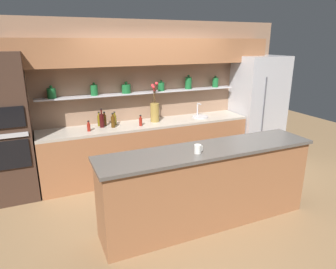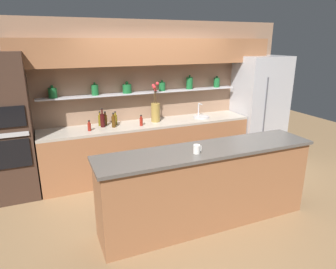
{
  "view_description": "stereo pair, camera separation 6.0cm",
  "coord_description": "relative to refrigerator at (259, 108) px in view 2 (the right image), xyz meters",
  "views": [
    {
      "loc": [
        -1.82,
        -3.41,
        2.26
      ],
      "look_at": [
        -0.16,
        0.37,
        0.96
      ],
      "focal_mm": 32.0,
      "sensor_mm": 36.0,
      "label": 1
    },
    {
      "loc": [
        -1.77,
        -3.43,
        2.26
      ],
      "look_at": [
        -0.16,
        0.37,
        0.96
      ],
      "focal_mm": 32.0,
      "sensor_mm": 36.0,
      "label": 2
    }
  ],
  "objects": [
    {
      "name": "refrigerator",
      "position": [
        0.0,
        0.0,
        0.0
      ],
      "size": [
        0.92,
        0.73,
        1.99
      ],
      "color": "#B7B7BC",
      "rests_on": "ground_plane"
    },
    {
      "name": "bottle_sauce_1",
      "position": [
        -3.3,
        -0.04,
        -0.01
      ],
      "size": [
        0.05,
        0.05,
        0.17
      ],
      "color": "maroon",
      "rests_on": "back_counter_unit"
    },
    {
      "name": "bottle_sauce_3",
      "position": [
        -2.46,
        -0.07,
        -0.0
      ],
      "size": [
        0.05,
        0.05,
        0.18
      ],
      "color": "maroon",
      "rests_on": "back_counter_unit"
    },
    {
      "name": "back_counter_unit",
      "position": [
        -2.28,
        0.04,
        -0.54
      ],
      "size": [
        3.6,
        0.62,
        0.92
      ],
      "color": "#99603D",
      "rests_on": "ground_plane"
    },
    {
      "name": "coffee_mug",
      "position": [
        -2.35,
        -1.79,
        0.08
      ],
      "size": [
        0.1,
        0.08,
        0.1
      ],
      "color": "silver",
      "rests_on": "island_counter"
    },
    {
      "name": "bottle_wine_4",
      "position": [
        -3.06,
        0.09,
        0.04
      ],
      "size": [
        0.07,
        0.07,
        0.31
      ],
      "color": "#380C0C",
      "rests_on": "back_counter_unit"
    },
    {
      "name": "bottle_spirit_2",
      "position": [
        -3.0,
        0.19,
        0.02
      ],
      "size": [
        0.06,
        0.06,
        0.23
      ],
      "color": "#4C2D0C",
      "rests_on": "back_counter_unit"
    },
    {
      "name": "bottle_oil_0",
      "position": [
        -3.09,
        0.19,
        0.02
      ],
      "size": [
        0.06,
        0.06,
        0.24
      ],
      "color": "brown",
      "rests_on": "back_counter_unit"
    },
    {
      "name": "bottle_spirit_6",
      "position": [
        -2.9,
        0.02,
        0.02
      ],
      "size": [
        0.07,
        0.07,
        0.24
      ],
      "color": "#4C2D0C",
      "rests_on": "back_counter_unit"
    },
    {
      "name": "bottle_oil_5",
      "position": [
        -2.84,
        0.16,
        0.01
      ],
      "size": [
        0.06,
        0.06,
        0.22
      ],
      "color": "brown",
      "rests_on": "back_counter_unit"
    },
    {
      "name": "flower_vase",
      "position": [
        -2.15,
        0.09,
        0.13
      ],
      "size": [
        0.15,
        0.18,
        0.68
      ],
      "color": "olive",
      "rests_on": "back_counter_unit"
    },
    {
      "name": "back_wall_unit",
      "position": [
        -2.14,
        0.33,
        0.55
      ],
      "size": [
        5.2,
        0.44,
        2.6
      ],
      "color": "#937056",
      "rests_on": "ground_plane"
    },
    {
      "name": "ground_plane",
      "position": [
        -2.14,
        -1.2,
        -1.0
      ],
      "size": [
        12.0,
        12.0,
        0.0
      ],
      "primitive_type": "plane",
      "color": "olive"
    },
    {
      "name": "sink_fixture",
      "position": [
        -1.27,
        0.05,
        -0.05
      ],
      "size": [
        0.29,
        0.29,
        0.25
      ],
      "color": "#B7B7BC",
      "rests_on": "back_counter_unit"
    },
    {
      "name": "island_counter",
      "position": [
        -2.14,
        -1.69,
        -0.48
      ],
      "size": [
        2.77,
        0.61,
        1.02
      ],
      "color": "#99603D",
      "rests_on": "ground_plane"
    },
    {
      "name": "oven_tower",
      "position": [
        -4.42,
        0.04,
        0.07
      ],
      "size": [
        0.64,
        0.64,
        2.13
      ],
      "color": "#3D281E",
      "rests_on": "ground_plane"
    }
  ]
}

